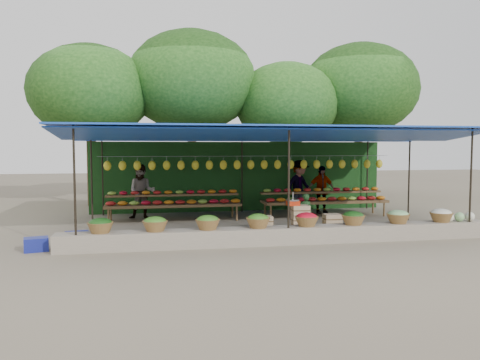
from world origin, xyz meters
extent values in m
plane|color=#6B5E4E|center=(0.00, 0.00, 0.00)|extent=(60.00, 60.00, 0.00)
cube|color=gray|center=(0.00, -2.75, 0.20)|extent=(10.60, 0.55, 0.40)
cylinder|color=black|center=(-4.80, -2.90, 1.40)|extent=(0.05, 0.05, 2.80)
cylinder|color=black|center=(0.00, -2.90, 1.40)|extent=(0.05, 0.05, 2.80)
cylinder|color=black|center=(4.80, -2.90, 1.40)|extent=(0.05, 0.05, 2.80)
cylinder|color=black|center=(-4.80, 0.00, 1.40)|extent=(0.05, 0.05, 2.80)
cylinder|color=black|center=(4.80, 0.00, 1.40)|extent=(0.05, 0.05, 2.80)
cylinder|color=black|center=(-4.80, 2.90, 1.40)|extent=(0.05, 0.05, 2.80)
cylinder|color=black|center=(0.00, 2.90, 1.40)|extent=(0.05, 0.05, 2.80)
cylinder|color=black|center=(4.80, 2.90, 1.40)|extent=(0.05, 0.05, 2.80)
cube|color=#1641A9|center=(0.00, 0.00, 2.80)|extent=(10.80, 6.60, 0.04)
cube|color=#1641A9|center=(0.00, -2.00, 2.62)|extent=(10.80, 2.19, 0.26)
cube|color=#1641A9|center=(0.00, 2.00, 2.62)|extent=(10.80, 2.19, 0.26)
cylinder|color=#96969B|center=(0.00, 1.40, 2.02)|extent=(9.60, 0.01, 0.01)
ellipsoid|color=gold|center=(-4.50, 1.40, 1.74)|extent=(0.23, 0.17, 0.30)
ellipsoid|color=gold|center=(-4.05, 1.40, 1.74)|extent=(0.23, 0.17, 0.30)
ellipsoid|color=gold|center=(-3.60, 1.40, 1.74)|extent=(0.23, 0.17, 0.30)
ellipsoid|color=gold|center=(-3.15, 1.40, 1.74)|extent=(0.23, 0.17, 0.30)
ellipsoid|color=gold|center=(-2.70, 1.40, 1.74)|extent=(0.23, 0.17, 0.30)
ellipsoid|color=gold|center=(-2.25, 1.40, 1.74)|extent=(0.23, 0.17, 0.30)
ellipsoid|color=gold|center=(-1.80, 1.40, 1.74)|extent=(0.23, 0.17, 0.30)
ellipsoid|color=gold|center=(-1.35, 1.40, 1.74)|extent=(0.23, 0.17, 0.30)
ellipsoid|color=gold|center=(-0.90, 1.40, 1.74)|extent=(0.23, 0.17, 0.30)
ellipsoid|color=gold|center=(-0.45, 1.40, 1.74)|extent=(0.23, 0.17, 0.30)
ellipsoid|color=gold|center=(0.00, 1.40, 1.74)|extent=(0.23, 0.17, 0.30)
ellipsoid|color=gold|center=(0.45, 1.40, 1.74)|extent=(0.23, 0.17, 0.30)
ellipsoid|color=gold|center=(0.90, 1.40, 1.74)|extent=(0.23, 0.17, 0.30)
ellipsoid|color=gold|center=(1.35, 1.40, 1.74)|extent=(0.23, 0.17, 0.30)
ellipsoid|color=gold|center=(1.80, 1.40, 1.74)|extent=(0.23, 0.17, 0.30)
ellipsoid|color=gold|center=(2.25, 1.40, 1.74)|extent=(0.23, 0.17, 0.30)
ellipsoid|color=gold|center=(2.70, 1.40, 1.74)|extent=(0.23, 0.17, 0.30)
ellipsoid|color=gold|center=(3.15, 1.40, 1.74)|extent=(0.23, 0.17, 0.30)
ellipsoid|color=gold|center=(3.60, 1.40, 1.74)|extent=(0.23, 0.17, 0.30)
ellipsoid|color=gold|center=(4.05, 1.40, 1.74)|extent=(0.23, 0.17, 0.30)
ellipsoid|color=gold|center=(4.50, 1.40, 1.74)|extent=(0.23, 0.17, 0.30)
ellipsoid|color=#194612|center=(-4.30, -2.75, 0.62)|extent=(0.52, 0.52, 0.23)
ellipsoid|color=#3C771F|center=(-3.10, -2.75, 0.62)|extent=(0.52, 0.52, 0.23)
ellipsoid|color=#3C771F|center=(-1.90, -2.75, 0.62)|extent=(0.52, 0.52, 0.23)
ellipsoid|color=#3C771F|center=(-0.70, -2.75, 0.62)|extent=(0.52, 0.52, 0.23)
ellipsoid|color=#B00E1F|center=(0.50, -2.75, 0.62)|extent=(0.52, 0.52, 0.23)
ellipsoid|color=#194612|center=(1.70, -2.75, 0.62)|extent=(0.52, 0.52, 0.23)
ellipsoid|color=#83BA74|center=(2.90, -2.75, 0.62)|extent=(0.52, 0.52, 0.23)
ellipsoid|color=beige|center=(4.10, -2.75, 0.62)|extent=(0.52, 0.52, 0.23)
cube|color=#1E4E1C|center=(0.00, 3.15, 1.25)|extent=(10.60, 0.06, 2.50)
cylinder|color=#3E2416|center=(-5.50, 5.80, 1.98)|extent=(0.36, 0.36, 3.97)
ellipsoid|color=#12380F|center=(-5.50, 5.80, 4.46)|extent=(4.77, 4.77, 3.69)
cylinder|color=#3E2416|center=(-1.50, 6.20, 2.24)|extent=(0.36, 0.36, 4.48)
ellipsoid|color=#12380F|center=(-1.50, 6.20, 5.04)|extent=(5.39, 5.39, 4.17)
cylinder|color=#3E2416|center=(2.50, 5.90, 1.86)|extent=(0.36, 0.36, 3.71)
ellipsoid|color=#12380F|center=(2.50, 5.90, 4.18)|extent=(4.47, 4.47, 3.45)
cylinder|color=#3E2416|center=(6.00, 6.30, 2.18)|extent=(0.36, 0.36, 4.35)
ellipsoid|color=#12380F|center=(6.00, 6.30, 4.90)|extent=(5.24, 5.24, 4.05)
cube|color=#543721|center=(-2.50, 1.30, 0.50)|extent=(4.20, 0.95, 0.08)
cube|color=#543721|center=(-2.50, 1.60, 0.78)|extent=(4.20, 0.35, 0.06)
cylinder|color=#543721|center=(-4.45, 0.90, 0.25)|extent=(0.06, 0.06, 0.50)
cylinder|color=#543721|center=(-0.55, 0.90, 0.25)|extent=(0.06, 0.06, 0.50)
cylinder|color=#543721|center=(-4.45, 1.70, 0.25)|extent=(0.06, 0.06, 0.50)
cylinder|color=#543721|center=(-0.55, 1.70, 0.25)|extent=(0.06, 0.06, 0.50)
ellipsoid|color=#A41A17|center=(-4.40, 1.15, 0.60)|extent=(0.31, 0.26, 0.13)
ellipsoid|color=#82AD35|center=(-4.40, 1.60, 0.87)|extent=(0.26, 0.22, 0.12)
ellipsoid|color=orange|center=(-4.05, 1.15, 0.60)|extent=(0.31, 0.26, 0.13)
ellipsoid|color=#B00E1F|center=(-4.05, 1.60, 0.87)|extent=(0.26, 0.22, 0.12)
ellipsoid|color=#82AD35|center=(-3.70, 1.15, 0.60)|extent=(0.31, 0.26, 0.13)
ellipsoid|color=#A41A17|center=(-3.70, 1.60, 0.87)|extent=(0.26, 0.22, 0.12)
ellipsoid|color=#B00E1F|center=(-3.35, 1.15, 0.60)|extent=(0.31, 0.26, 0.13)
ellipsoid|color=orange|center=(-3.35, 1.60, 0.87)|extent=(0.26, 0.22, 0.12)
ellipsoid|color=#A41A17|center=(-3.00, 1.15, 0.60)|extent=(0.31, 0.26, 0.13)
ellipsoid|color=#A41A17|center=(-3.00, 1.60, 0.87)|extent=(0.26, 0.22, 0.12)
ellipsoid|color=orange|center=(-2.65, 1.15, 0.60)|extent=(0.31, 0.26, 0.13)
ellipsoid|color=orange|center=(-2.65, 1.60, 0.87)|extent=(0.26, 0.22, 0.12)
ellipsoid|color=#A41A17|center=(-2.30, 1.15, 0.60)|extent=(0.31, 0.26, 0.13)
ellipsoid|color=#82AD35|center=(-2.30, 1.60, 0.87)|extent=(0.26, 0.22, 0.12)
ellipsoid|color=orange|center=(-1.95, 1.15, 0.60)|extent=(0.31, 0.26, 0.13)
ellipsoid|color=#B00E1F|center=(-1.95, 1.60, 0.87)|extent=(0.26, 0.22, 0.12)
ellipsoid|color=#82AD35|center=(-1.60, 1.15, 0.60)|extent=(0.31, 0.26, 0.13)
ellipsoid|color=#A41A17|center=(-1.60, 1.60, 0.87)|extent=(0.26, 0.22, 0.12)
ellipsoid|color=#B00E1F|center=(-1.25, 1.15, 0.60)|extent=(0.31, 0.26, 0.13)
ellipsoid|color=orange|center=(-1.25, 1.60, 0.87)|extent=(0.26, 0.22, 0.12)
ellipsoid|color=#A41A17|center=(-0.90, 1.15, 0.60)|extent=(0.31, 0.26, 0.13)
ellipsoid|color=#A41A17|center=(-0.90, 1.60, 0.87)|extent=(0.26, 0.22, 0.12)
ellipsoid|color=orange|center=(-0.55, 1.15, 0.60)|extent=(0.31, 0.26, 0.13)
ellipsoid|color=orange|center=(-0.55, 1.60, 0.87)|extent=(0.26, 0.22, 0.12)
cube|color=#543721|center=(2.50, 1.30, 0.50)|extent=(4.20, 0.95, 0.08)
cube|color=#543721|center=(2.50, 1.60, 0.78)|extent=(4.20, 0.35, 0.06)
cylinder|color=#543721|center=(0.55, 0.90, 0.25)|extent=(0.06, 0.06, 0.50)
cylinder|color=#543721|center=(4.45, 0.90, 0.25)|extent=(0.06, 0.06, 0.50)
cylinder|color=#543721|center=(0.55, 1.70, 0.25)|extent=(0.06, 0.06, 0.50)
cylinder|color=#543721|center=(4.45, 1.70, 0.25)|extent=(0.06, 0.06, 0.50)
ellipsoid|color=#A41A17|center=(0.60, 1.15, 0.60)|extent=(0.31, 0.26, 0.13)
ellipsoid|color=#82AD35|center=(0.60, 1.60, 0.87)|extent=(0.26, 0.22, 0.12)
ellipsoid|color=orange|center=(0.95, 1.15, 0.60)|extent=(0.31, 0.26, 0.13)
ellipsoid|color=#B00E1F|center=(0.95, 1.60, 0.87)|extent=(0.26, 0.22, 0.12)
ellipsoid|color=#82AD35|center=(1.30, 1.15, 0.60)|extent=(0.31, 0.26, 0.13)
ellipsoid|color=#A41A17|center=(1.30, 1.60, 0.87)|extent=(0.26, 0.22, 0.12)
ellipsoid|color=#B00E1F|center=(1.65, 1.15, 0.60)|extent=(0.31, 0.26, 0.13)
ellipsoid|color=orange|center=(1.65, 1.60, 0.87)|extent=(0.26, 0.22, 0.12)
ellipsoid|color=#A41A17|center=(2.00, 1.15, 0.60)|extent=(0.31, 0.26, 0.13)
ellipsoid|color=#A41A17|center=(2.00, 1.60, 0.87)|extent=(0.26, 0.22, 0.12)
ellipsoid|color=orange|center=(2.35, 1.15, 0.60)|extent=(0.31, 0.26, 0.13)
ellipsoid|color=orange|center=(2.35, 1.60, 0.87)|extent=(0.26, 0.22, 0.12)
ellipsoid|color=#A41A17|center=(2.70, 1.15, 0.60)|extent=(0.31, 0.26, 0.13)
ellipsoid|color=#82AD35|center=(2.70, 1.60, 0.87)|extent=(0.26, 0.22, 0.12)
ellipsoid|color=orange|center=(3.05, 1.15, 0.60)|extent=(0.31, 0.26, 0.13)
ellipsoid|color=#B00E1F|center=(3.05, 1.60, 0.87)|extent=(0.26, 0.22, 0.12)
ellipsoid|color=#82AD35|center=(3.40, 1.15, 0.60)|extent=(0.31, 0.26, 0.13)
ellipsoid|color=#A41A17|center=(3.40, 1.60, 0.87)|extent=(0.26, 0.22, 0.12)
ellipsoid|color=#B00E1F|center=(3.75, 1.15, 0.60)|extent=(0.31, 0.26, 0.13)
ellipsoid|color=orange|center=(3.75, 1.60, 0.87)|extent=(0.26, 0.22, 0.12)
ellipsoid|color=#A41A17|center=(4.10, 1.15, 0.60)|extent=(0.31, 0.26, 0.13)
ellipsoid|color=#A41A17|center=(4.10, 1.60, 0.87)|extent=(0.26, 0.22, 0.12)
ellipsoid|color=orange|center=(4.45, 1.15, 0.60)|extent=(0.31, 0.26, 0.13)
ellipsoid|color=orange|center=(4.45, 1.60, 0.87)|extent=(0.26, 0.22, 0.12)
cube|color=#A2825C|center=(-0.30, -1.64, 0.12)|extent=(0.46, 0.36, 0.25)
cube|color=#A2825C|center=(-0.30, -1.64, 0.39)|extent=(0.46, 0.36, 0.25)
cube|color=#A2825C|center=(0.70, -1.64, 0.12)|extent=(0.46, 0.36, 0.25)
cube|color=#A2825C|center=(0.70, -1.64, 0.39)|extent=(0.46, 0.36, 0.25)
cube|color=#A2825C|center=(0.70, -1.64, 0.65)|extent=(0.46, 0.36, 0.25)
cube|color=#A2825C|center=(1.60, -1.64, 0.12)|extent=(0.46, 0.36, 0.25)
cube|color=#A2825C|center=(1.60, -1.64, 0.39)|extent=(0.46, 0.36, 0.25)
cube|color=red|center=(0.50, -1.64, 0.83)|extent=(0.31, 0.27, 0.13)
cylinder|color=#96969B|center=(0.50, -1.64, 0.91)|extent=(0.33, 0.33, 0.03)
cylinder|color=#96969B|center=(0.50, -1.64, 1.01)|extent=(0.03, 0.03, 0.23)
imported|color=#1A391A|center=(0.96, -1.28, 0.52)|extent=(0.40, 0.28, 1.04)
imported|color=slate|center=(-3.48, 1.83, 0.88)|extent=(0.91, 0.75, 1.75)
imported|color=slate|center=(2.03, 2.55, 0.93)|extent=(1.38, 1.16, 1.85)
imported|color=slate|center=(2.62, 1.93, 0.83)|extent=(0.98, 0.43, 1.66)
cube|color=navy|center=(-5.70, -2.53, 0.15)|extent=(0.58, 0.47, 0.30)
cube|color=navy|center=(-4.91, -2.00, 0.16)|extent=(0.60, 0.49, 0.32)
camera|label=1|loc=(-3.15, -13.43, 2.30)|focal=35.00mm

